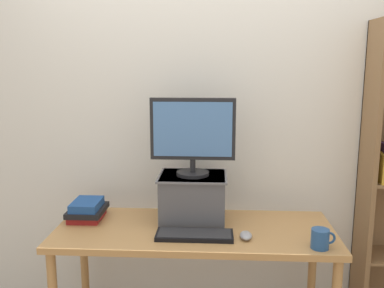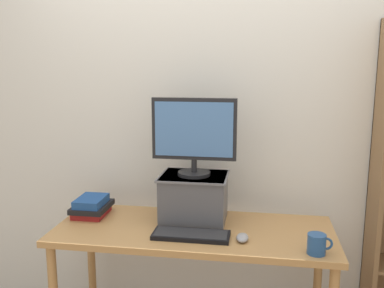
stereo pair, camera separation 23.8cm
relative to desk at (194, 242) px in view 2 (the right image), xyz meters
name	(u,v)px [view 2 (the right image)]	position (x,y,z in m)	size (l,w,h in m)	color
back_wall	(205,124)	(0.00, 0.48, 0.61)	(7.00, 0.08, 2.60)	silver
desk	(194,242)	(0.00, 0.00, 0.00)	(1.57, 0.63, 0.77)	#B7844C
riser_box	(194,197)	(-0.02, 0.13, 0.23)	(0.40, 0.32, 0.28)	#515156
computer_monitor	(194,134)	(-0.02, 0.13, 0.61)	(0.49, 0.19, 0.45)	black
keyboard	(191,235)	(0.01, -0.13, 0.10)	(0.41, 0.16, 0.02)	black
computer_mouse	(242,238)	(0.28, -0.13, 0.10)	(0.06, 0.10, 0.04)	#99999E
book_stack	(92,207)	(-0.65, 0.11, 0.14)	(0.20, 0.26, 0.11)	maroon
coffee_mug	(317,244)	(0.65, -0.23, 0.14)	(0.12, 0.09, 0.10)	#234C84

